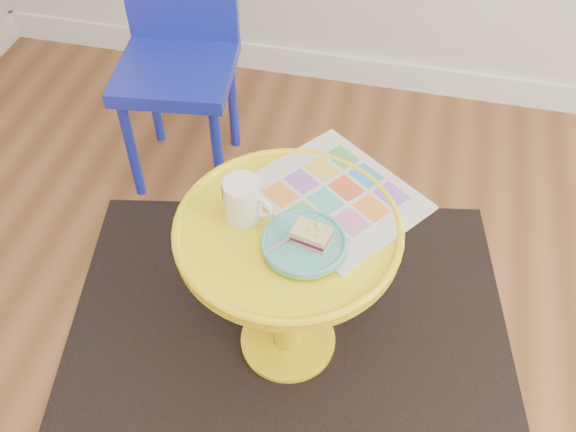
% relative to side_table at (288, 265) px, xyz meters
% --- Properties ---
extents(room_walls, '(4.00, 4.00, 4.00)m').
position_rel_side_table_xyz_m(room_walls, '(-0.60, 0.31, -0.31)').
color(room_walls, silver).
rests_on(room_walls, ground).
extents(rug, '(1.49, 1.33, 0.01)m').
position_rel_side_table_xyz_m(rug, '(0.00, 0.00, -0.37)').
color(rug, black).
rests_on(rug, ground).
extents(side_table, '(0.54, 0.54, 0.51)m').
position_rel_side_table_xyz_m(side_table, '(0.00, 0.00, 0.00)').
color(side_table, yellow).
rests_on(side_table, ground).
extents(chair, '(0.41, 0.41, 0.83)m').
position_rel_side_table_xyz_m(chair, '(-0.53, 0.71, 0.11)').
color(chair, '#1923A4').
rests_on(chair, ground).
extents(newspaper, '(0.50, 0.48, 0.01)m').
position_rel_side_table_xyz_m(newspaper, '(0.09, 0.12, 0.15)').
color(newspaper, silver).
rests_on(newspaper, side_table).
extents(mug, '(0.12, 0.09, 0.11)m').
position_rel_side_table_xyz_m(mug, '(-0.11, 0.01, 0.21)').
color(mug, white).
rests_on(mug, side_table).
extents(plate, '(0.19, 0.19, 0.02)m').
position_rel_side_table_xyz_m(plate, '(0.05, -0.06, 0.16)').
color(plate, '#52ADA9').
rests_on(plate, newspaper).
extents(cake_slice, '(0.09, 0.07, 0.04)m').
position_rel_side_table_xyz_m(cake_slice, '(0.07, -0.05, 0.19)').
color(cake_slice, '#D3BC8C').
rests_on(cake_slice, plate).
extents(fork, '(0.09, 0.13, 0.00)m').
position_rel_side_table_xyz_m(fork, '(0.02, -0.05, 0.17)').
color(fork, silver).
rests_on(fork, plate).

